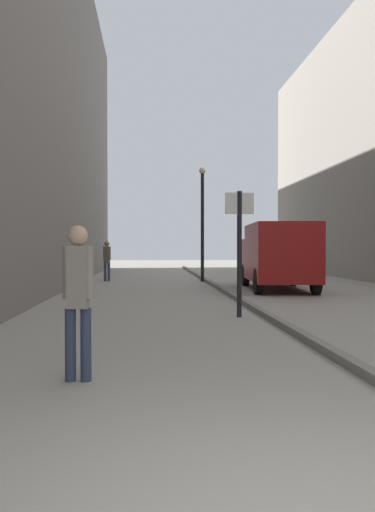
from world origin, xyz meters
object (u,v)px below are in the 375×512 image
Objects in this scene: pedestrian_main_foreground at (78,291)px; delivery_van at (278,255)px; lamp_post at (202,216)px; street_sign_post at (239,242)px; pedestrian_mid_block at (107,258)px.

delivery_van is at bearing 71.09° from pedestrian_main_foreground.
street_sign_post is at bearing -92.04° from lamp_post.
lamp_post reaches higher than delivery_van.
delivery_van is at bearing -19.52° from pedestrian_mid_block.
pedestrian_mid_block is 7.65m from delivery_van.
pedestrian_main_foreground is at bearing -68.84° from pedestrian_mid_block.
pedestrian_mid_block is 0.65× the size of street_sign_post.
pedestrian_main_foreground is 12.12m from delivery_van.
lamp_post reaches higher than pedestrian_main_foreground.
delivery_van is at bearing -113.57° from street_sign_post.
delivery_van is 1.92× the size of street_sign_post.
street_sign_post is (-2.48, -6.31, 0.35)m from delivery_van.
delivery_van is 6.79m from street_sign_post.
street_sign_post is at bearing 66.67° from pedestrian_main_foreground.
pedestrian_main_foreground is 1.00× the size of pedestrian_mid_block.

